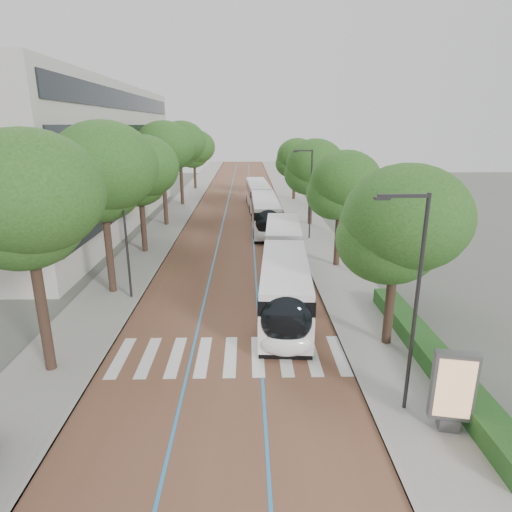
{
  "coord_description": "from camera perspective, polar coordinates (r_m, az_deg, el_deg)",
  "views": [
    {
      "loc": [
        0.98,
        -16.43,
        10.17
      ],
      "look_at": [
        1.55,
        8.89,
        2.4
      ],
      "focal_mm": 30.0,
      "sensor_mm": 36.0,
      "label": 1
    }
  ],
  "objects": [
    {
      "name": "lane_line_left",
      "position": [
        57.39,
        -3.87,
        6.84
      ],
      "size": [
        0.12,
        126.0,
        0.01
      ],
      "primitive_type": "cube",
      "color": "#257ABD",
      "rests_on": "road"
    },
    {
      "name": "kerb_left",
      "position": [
        57.7,
        -7.87,
        6.81
      ],
      "size": [
        0.2,
        140.0,
        0.14
      ],
      "primitive_type": "cube",
      "color": "gray",
      "rests_on": "ground"
    },
    {
      "name": "trees_left",
      "position": [
        44.03,
        -12.69,
        12.51
      ],
      "size": [
        6.34,
        60.97,
        10.14
      ],
      "color": "black",
      "rests_on": "ground"
    },
    {
      "name": "bus_queued_1",
      "position": [
        54.87,
        0.28,
        8.1
      ],
      "size": [
        3.08,
        12.5,
        3.2
      ],
      "rotation": [
        0.0,
        0.0,
        0.05
      ],
      "color": "white",
      "rests_on": "ground"
    },
    {
      "name": "zebra_crossing",
      "position": [
        20.18,
        -3.42,
        -13.16
      ],
      "size": [
        10.55,
        3.6,
        0.01
      ],
      "color": "silver",
      "rests_on": "ground"
    },
    {
      "name": "hedge",
      "position": [
        20.71,
        22.5,
        -12.14
      ],
      "size": [
        1.2,
        14.0,
        0.8
      ],
      "primitive_type": "cube",
      "color": "#19481B",
      "rests_on": "sidewalk_right"
    },
    {
      "name": "sidewalk_left",
      "position": [
        57.95,
        -9.75,
        6.77
      ],
      "size": [
        4.0,
        140.0,
        0.12
      ],
      "primitive_type": "cube",
      "color": "gray",
      "rests_on": "ground"
    },
    {
      "name": "ground",
      "position": [
        19.35,
        -4.14,
        -14.71
      ],
      "size": [
        160.0,
        160.0,
        0.0
      ],
      "primitive_type": "plane",
      "color": "#51544C",
      "rests_on": "ground"
    },
    {
      "name": "streetlight_near",
      "position": [
        15.51,
        20.17,
        -4.22
      ],
      "size": [
        1.82,
        0.2,
        8.0
      ],
      "color": "#29292C",
      "rests_on": "sidewalk_right"
    },
    {
      "name": "kerb_right",
      "position": [
        57.51,
        3.37,
        6.91
      ],
      "size": [
        0.2,
        140.0,
        0.14
      ],
      "primitive_type": "cube",
      "color": "gray",
      "rests_on": "ground"
    },
    {
      "name": "ad_panel",
      "position": [
        16.44,
        24.76,
        -15.89
      ],
      "size": [
        1.46,
        0.66,
        2.93
      ],
      "rotation": [
        0.0,
        0.0,
        -0.2
      ],
      "color": "#59595B",
      "rests_on": "sidewalk_right"
    },
    {
      "name": "bus_queued_0",
      "position": [
        42.86,
        1.22,
        5.56
      ],
      "size": [
        2.65,
        12.42,
        3.2
      ],
      "rotation": [
        0.0,
        0.0,
        0.01
      ],
      "color": "white",
      "rests_on": "ground"
    },
    {
      "name": "road",
      "position": [
        57.34,
        -2.26,
        6.84
      ],
      "size": [
        11.0,
        140.0,
        0.02
      ],
      "primitive_type": "cube",
      "color": "brown",
      "rests_on": "ground"
    },
    {
      "name": "lane_line_right",
      "position": [
        57.34,
        -0.65,
        6.87
      ],
      "size": [
        0.12,
        126.0,
        0.01
      ],
      "primitive_type": "cube",
      "color": "#257ABD",
      "rests_on": "road"
    },
    {
      "name": "office_building",
      "position": [
        49.01,
        -26.53,
        11.62
      ],
      "size": [
        18.11,
        40.0,
        14.0
      ],
      "color": "#B8B4AB",
      "rests_on": "ground"
    },
    {
      "name": "lamp_post_left",
      "position": [
        26.14,
        -16.99,
        2.92
      ],
      "size": [
        0.14,
        0.14,
        8.0
      ],
      "primitive_type": "cylinder",
      "color": "#29292C",
      "rests_on": "sidewalk_left"
    },
    {
      "name": "streetlight_far",
      "position": [
        39.2,
        7.09,
        9.09
      ],
      "size": [
        1.82,
        0.2,
        8.0
      ],
      "color": "#29292C",
      "rests_on": "sidewalk_right"
    },
    {
      "name": "lead_bus",
      "position": [
        26.85,
        3.73,
        -1.53
      ],
      "size": [
        3.82,
        18.53,
        3.2
      ],
      "rotation": [
        0.0,
        0.0,
        -0.07
      ],
      "color": "black",
      "rests_on": "ground"
    },
    {
      "name": "trees_right",
      "position": [
        40.09,
        8.52,
        10.47
      ],
      "size": [
        5.9,
        47.56,
        8.31
      ],
      "color": "black",
      "rests_on": "ground"
    },
    {
      "name": "sidewalk_right",
      "position": [
        57.69,
        5.26,
        6.9
      ],
      "size": [
        4.0,
        140.0,
        0.12
      ],
      "primitive_type": "cube",
      "color": "gray",
      "rests_on": "ground"
    }
  ]
}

